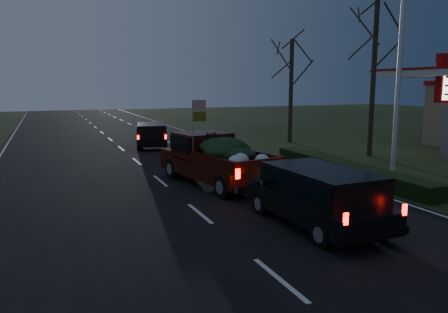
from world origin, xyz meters
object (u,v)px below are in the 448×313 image
object	(u,v)px
pickup_truck	(215,156)
rear_suv	(318,191)
light_pole	(401,47)
lead_suv	(151,133)

from	to	relation	value
pickup_truck	rear_suv	bearing A→B (deg)	-93.96
rear_suv	light_pole	bearing A→B (deg)	30.78
light_pole	rear_suv	size ratio (longest dim) A/B	1.91
light_pole	lead_suv	size ratio (longest dim) A/B	2.01
pickup_truck	rear_suv	size ratio (longest dim) A/B	1.26
light_pole	rear_suv	bearing A→B (deg)	-147.09
lead_suv	light_pole	bearing A→B (deg)	-47.86
rear_suv	lead_suv	bearing A→B (deg)	90.33
light_pole	pickup_truck	size ratio (longest dim) A/B	1.51
lead_suv	rear_suv	distance (m)	17.37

